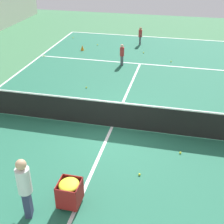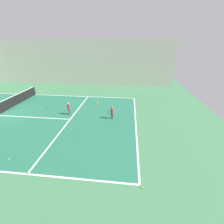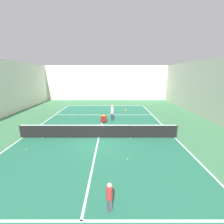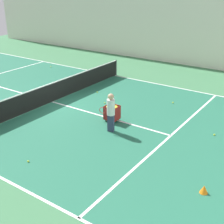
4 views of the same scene
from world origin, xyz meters
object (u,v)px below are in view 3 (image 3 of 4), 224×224
at_px(coach_at_net, 112,112).
at_px(ball_cart, 103,117).
at_px(child_midcourt, 109,195).
at_px(training_cone_0, 125,109).
at_px(tennis_net, 98,131).

bearing_deg(coach_at_net, ball_cart, -74.23).
relative_size(child_midcourt, ball_cart, 1.53).
bearing_deg(training_cone_0, coach_at_net, -111.32).
bearing_deg(child_midcourt, coach_at_net, -28.77).
xyz_separation_m(coach_at_net, child_midcourt, (-0.11, -10.79, -0.31)).
height_order(coach_at_net, child_midcourt, coach_at_net).
xyz_separation_m(coach_at_net, training_cone_0, (1.83, 4.68, -0.83)).
bearing_deg(ball_cart, tennis_net, -92.52).
xyz_separation_m(coach_at_net, ball_cart, (-0.88, -0.54, -0.44)).
relative_size(tennis_net, coach_at_net, 7.15).
height_order(ball_cart, training_cone_0, ball_cart).
distance_m(child_midcourt, training_cone_0, 15.60).
distance_m(coach_at_net, child_midcourt, 10.79).
bearing_deg(child_midcourt, tennis_net, -19.77).
height_order(coach_at_net, ball_cart, coach_at_net).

